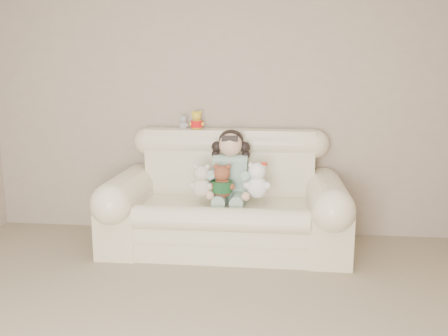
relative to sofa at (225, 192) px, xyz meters
The scene contains 8 objects.
wall_back 0.94m from the sofa, 102.05° to the left, with size 4.50×4.50×0.00m, color #B09F8C.
sofa is the anchor object (origin of this frame).
seated_child 0.24m from the sofa, 64.01° to the left, with size 0.39×0.47×0.64m, color #31785D, non-canonical shape.
brown_teddy 0.20m from the sofa, 95.54° to the right, with size 0.22×0.17×0.34m, color brown, non-canonical shape.
white_cat 0.34m from the sofa, 18.51° to the right, with size 0.24×0.18×0.37m, color white, non-canonical shape.
cream_teddy 0.28m from the sofa, 144.72° to the right, with size 0.22×0.17×0.34m, color silver, non-canonical shape.
yellow_mini_bear 0.76m from the sofa, 131.16° to the left, with size 0.14×0.11×0.22m, color yellow, non-canonical shape.
grey_mini_plush 0.82m from the sofa, 138.55° to the left, with size 0.11×0.08×0.17m, color #A9AAB0, non-canonical shape.
Camera 1 is at (0.54, -2.03, 1.52)m, focal length 38.34 mm.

